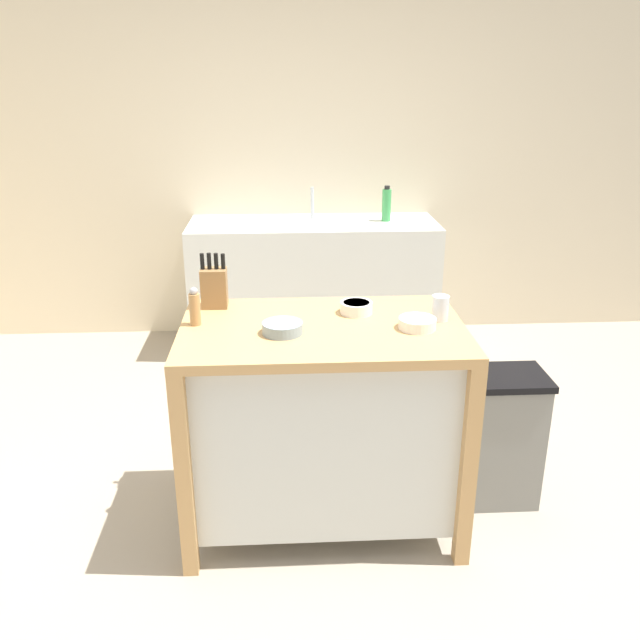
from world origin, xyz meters
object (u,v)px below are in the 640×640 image
(knife_block, at_px, (214,287))
(drinking_cup, at_px, (440,308))
(bowl_stoneware_deep, at_px, (356,307))
(sink_faucet, at_px, (312,203))
(trash_bin, at_px, (500,437))
(bowl_ceramic_wide, at_px, (282,328))
(bottle_spray_cleaner, at_px, (386,205))
(bowl_ceramic_small, at_px, (417,323))
(pepper_grinder, at_px, (195,307))
(kitchen_island, at_px, (323,415))

(knife_block, distance_m, drinking_cup, 0.96)
(bowl_stoneware_deep, relative_size, sink_faucet, 0.62)
(drinking_cup, distance_m, trash_bin, 0.73)
(knife_block, relative_size, sink_faucet, 1.09)
(bowl_ceramic_wide, xyz_separation_m, bottle_spray_cleaner, (0.72, 2.10, 0.07))
(bowl_ceramic_small, relative_size, pepper_grinder, 0.94)
(bowl_ceramic_wide, xyz_separation_m, trash_bin, (0.98, 0.17, -0.62))
(pepper_grinder, relative_size, bottle_spray_cleaner, 0.65)
(drinking_cup, relative_size, pepper_grinder, 0.66)
(sink_faucet, xyz_separation_m, bottle_spray_cleaner, (0.51, -0.11, 0.00))
(bowl_ceramic_small, bearing_deg, bottle_spray_cleaner, 84.83)
(bowl_ceramic_small, relative_size, bowl_ceramic_wide, 0.93)
(sink_faucet, bearing_deg, kitchen_island, -91.46)
(knife_block, xyz_separation_m, sink_faucet, (0.51, 1.89, 0.00))
(bowl_ceramic_wide, relative_size, pepper_grinder, 1.00)
(kitchen_island, bearing_deg, bowl_ceramic_wide, -156.87)
(knife_block, xyz_separation_m, pepper_grinder, (-0.06, -0.22, -0.02))
(bowl_ceramic_wide, relative_size, bowl_stoneware_deep, 1.17)
(sink_faucet, bearing_deg, trash_bin, -69.67)
(bowl_stoneware_deep, relative_size, trash_bin, 0.22)
(bowl_stoneware_deep, bearing_deg, sink_faucet, 92.73)
(knife_block, bearing_deg, bottle_spray_cleaner, 60.20)
(kitchen_island, xyz_separation_m, pepper_grinder, (-0.51, 0.04, 0.48))
(trash_bin, height_order, sink_faucet, sink_faucet)
(pepper_grinder, bearing_deg, sink_faucet, 74.93)
(knife_block, distance_m, sink_faucet, 1.95)
(sink_faucet, bearing_deg, bowl_ceramic_wide, -95.58)
(bowl_stoneware_deep, relative_size, bottle_spray_cleaner, 0.56)
(bowl_stoneware_deep, height_order, sink_faucet, sink_faucet)
(knife_block, bearing_deg, bowl_stoneware_deep, -10.99)
(kitchen_island, bearing_deg, knife_block, 150.26)
(pepper_grinder, height_order, sink_faucet, sink_faucet)
(kitchen_island, relative_size, bowl_ceramic_wide, 7.21)
(drinking_cup, xyz_separation_m, sink_faucet, (-0.43, 2.11, 0.04))
(kitchen_island, height_order, trash_bin, kitchen_island)
(knife_block, xyz_separation_m, bottle_spray_cleaner, (1.02, 1.77, 0.01))
(bowl_stoneware_deep, xyz_separation_m, drinking_cup, (0.33, -0.10, 0.03))
(pepper_grinder, bearing_deg, bowl_ceramic_small, -5.91)
(bowl_ceramic_small, bearing_deg, bowl_ceramic_wide, -177.81)
(drinking_cup, bearing_deg, bowl_ceramic_small, -140.88)
(knife_block, bearing_deg, bowl_ceramic_small, -20.41)
(knife_block, distance_m, bowl_ceramic_wide, 0.44)
(bowl_ceramic_wide, xyz_separation_m, drinking_cup, (0.65, 0.11, 0.03))
(bowl_ceramic_wide, xyz_separation_m, bowl_stoneware_deep, (0.31, 0.21, 0.00))
(drinking_cup, height_order, trash_bin, drinking_cup)
(bowl_ceramic_wide, distance_m, trash_bin, 1.17)
(knife_block, xyz_separation_m, bowl_ceramic_wide, (0.29, -0.33, -0.07))
(bowl_ceramic_small, height_order, pepper_grinder, pepper_grinder)
(bowl_ceramic_wide, bearing_deg, pepper_grinder, 162.25)
(bottle_spray_cleaner, bearing_deg, drinking_cup, -92.23)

